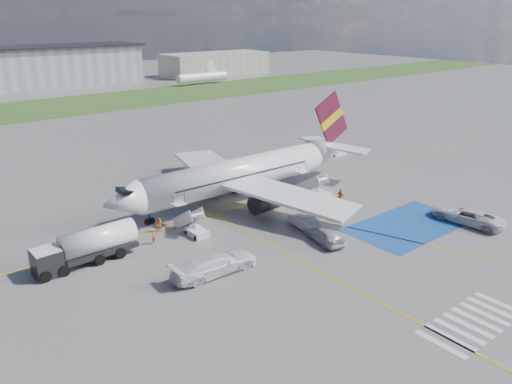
# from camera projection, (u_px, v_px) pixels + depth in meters

# --- Properties ---
(ground) EXTENTS (400.00, 400.00, 0.00)m
(ground) POSITION_uv_depth(u_px,v_px,m) (318.00, 237.00, 51.84)
(ground) COLOR #60605E
(ground) RESTS_ON ground
(grass_strip) EXTENTS (400.00, 30.00, 0.01)m
(grass_strip) POSITION_uv_depth(u_px,v_px,m) (38.00, 109.00, 121.47)
(grass_strip) COLOR #2D4C1E
(grass_strip) RESTS_ON ground
(taxiway_line_main) EXTENTS (120.00, 0.20, 0.01)m
(taxiway_line_main) POSITION_uv_depth(u_px,v_px,m) (247.00, 205.00, 60.63)
(taxiway_line_main) COLOR gold
(taxiway_line_main) RESTS_ON ground
(taxiway_line_cross) EXTENTS (0.20, 60.00, 0.01)m
(taxiway_line_cross) POSITION_uv_depth(u_px,v_px,m) (361.00, 293.00, 41.56)
(taxiway_line_cross) COLOR gold
(taxiway_line_cross) RESTS_ON ground
(taxiway_line_diag) EXTENTS (20.71, 56.45, 0.01)m
(taxiway_line_diag) POSITION_uv_depth(u_px,v_px,m) (247.00, 205.00, 60.63)
(taxiway_line_diag) COLOR gold
(taxiway_line_diag) RESTS_ON ground
(staging_box) EXTENTS (14.00, 8.00, 0.01)m
(staging_box) POSITION_uv_depth(u_px,v_px,m) (408.00, 225.00, 54.81)
(staging_box) COLOR #184790
(staging_box) RESTS_ON ground
(crosswalk) EXTENTS (9.00, 4.00, 0.01)m
(crosswalk) POSITION_uv_depth(u_px,v_px,m) (472.00, 322.00, 37.58)
(crosswalk) COLOR silver
(crosswalk) RESTS_ON ground
(terminal_centre) EXTENTS (48.00, 18.00, 12.00)m
(terminal_centre) POSITION_uv_depth(u_px,v_px,m) (62.00, 66.00, 160.58)
(terminal_centre) COLOR gray
(terminal_centre) RESTS_ON ground
(terminal_east) EXTENTS (40.00, 16.00, 8.00)m
(terminal_east) POSITION_uv_depth(u_px,v_px,m) (215.00, 64.00, 188.59)
(terminal_east) COLOR #9D9888
(terminal_east) RESTS_ON ground
(airliner) EXTENTS (36.81, 32.95, 11.92)m
(airliner) POSITION_uv_depth(u_px,v_px,m) (246.00, 172.00, 61.84)
(airliner) COLOR white
(airliner) RESTS_ON ground
(airstairs_fwd) EXTENTS (1.90, 5.20, 3.60)m
(airstairs_fwd) POSITION_uv_depth(u_px,v_px,m) (195.00, 229.00, 52.40)
(airstairs_fwd) COLOR white
(airstairs_fwd) RESTS_ON ground
(airstairs_aft) EXTENTS (1.90, 5.20, 3.60)m
(airstairs_aft) POSITION_uv_depth(u_px,v_px,m) (319.00, 192.00, 63.32)
(airstairs_aft) COLOR white
(airstairs_aft) RESTS_ON ground
(fuel_tanker) EXTENTS (9.53, 2.85, 3.23)m
(fuel_tanker) POSITION_uv_depth(u_px,v_px,m) (87.00, 249.00, 46.21)
(fuel_tanker) COLOR black
(fuel_tanker) RESTS_ON ground
(gpu_cart) EXTENTS (2.33, 1.61, 1.85)m
(gpu_cart) POSITION_uv_depth(u_px,v_px,m) (108.00, 235.00, 50.40)
(gpu_cart) COLOR white
(gpu_cart) RESTS_ON ground
(belt_loader) EXTENTS (5.76, 2.48, 1.69)m
(belt_loader) POSITION_uv_depth(u_px,v_px,m) (337.00, 152.00, 82.29)
(belt_loader) COLOR white
(belt_loader) RESTS_ON ground
(car_silver_a) EXTENTS (3.00, 5.26, 1.69)m
(car_silver_a) POSITION_uv_depth(u_px,v_px,m) (325.00, 235.00, 50.49)
(car_silver_a) COLOR #ACAFB3
(car_silver_a) RESTS_ON ground
(car_silver_b) EXTENTS (2.45, 4.82, 1.52)m
(car_silver_b) POSITION_uv_depth(u_px,v_px,m) (304.00, 222.00, 53.79)
(car_silver_b) COLOR #B2B3B9
(car_silver_b) RESTS_ON ground
(van_white_a) EXTENTS (3.26, 6.22, 2.26)m
(van_white_a) POSITION_uv_depth(u_px,v_px,m) (467.00, 213.00, 55.11)
(van_white_a) COLOR silver
(van_white_a) RESTS_ON ground
(van_white_b) EXTENTS (6.34, 2.77, 2.45)m
(van_white_b) POSITION_uv_depth(u_px,v_px,m) (215.00, 261.00, 44.25)
(van_white_b) COLOR white
(van_white_b) RESTS_ON ground
(crew_fwd) EXTENTS (0.68, 0.64, 1.56)m
(crew_fwd) POSITION_uv_depth(u_px,v_px,m) (154.00, 236.00, 50.23)
(crew_fwd) COLOR orange
(crew_fwd) RESTS_ON ground
(crew_nose) EXTENTS (0.95, 0.93, 1.55)m
(crew_nose) POSITION_uv_depth(u_px,v_px,m) (160.00, 225.00, 53.01)
(crew_nose) COLOR orange
(crew_nose) RESTS_ON ground
(crew_aft) EXTENTS (0.62, 1.16, 1.88)m
(crew_aft) POSITION_uv_depth(u_px,v_px,m) (340.00, 196.00, 60.75)
(crew_aft) COLOR #E5550C
(crew_aft) RESTS_ON ground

